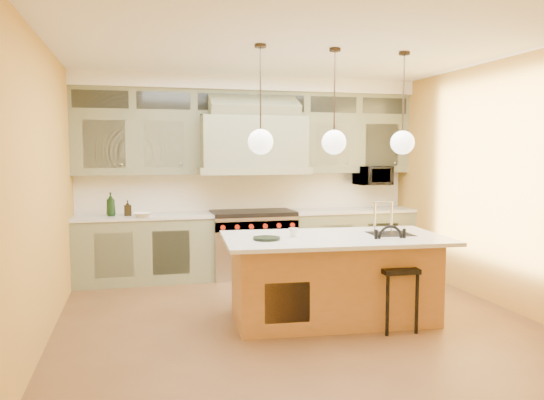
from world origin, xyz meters
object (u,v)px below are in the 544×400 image
object	(u,v)px
range	(253,243)
counter_stool	(395,271)
kitchen_island	(333,276)
microwave	(373,176)

from	to	relation	value
range	counter_stool	xyz separation A→B (m)	(0.90, -2.68, 0.11)
range	kitchen_island	xyz separation A→B (m)	(0.41, -2.23, -0.01)
counter_stool	microwave	distance (m)	3.10
range	kitchen_island	size ratio (longest dim) A/B	0.49
range	microwave	world-z (taller)	microwave
range	counter_stool	size ratio (longest dim) A/B	1.13
microwave	counter_stool	bearing A→B (deg)	-110.60
range	kitchen_island	bearing A→B (deg)	-79.70
kitchen_island	microwave	size ratio (longest dim) A/B	4.51
counter_stool	microwave	xyz separation A→B (m)	(1.05, 2.79, 0.85)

